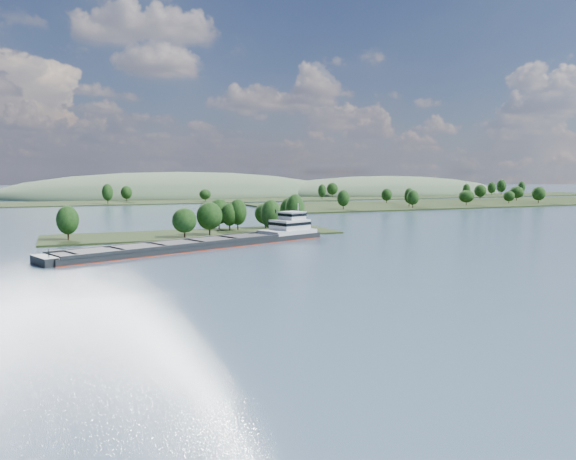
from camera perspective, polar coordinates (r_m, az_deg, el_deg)
name	(u,v)px	position (r m, az deg, el deg)	size (l,w,h in m)	color
ground	(250,260)	(139.72, -3.84, -3.07)	(1800.00, 1800.00, 0.00)	#3C5168
tree_island	(216,223)	(198.03, -7.32, 0.75)	(100.00, 31.29, 14.67)	black
right_bank	(484,202)	(416.15, 19.28, 2.72)	(320.00, 90.00, 14.81)	black
back_shoreline	(138,202)	(414.54, -15.01, 2.79)	(900.00, 60.00, 15.47)	black
hill_east	(386,194)	(569.22, 9.91, 3.63)	(260.00, 140.00, 36.00)	#445D40
hill_west	(180,196)	(521.77, -10.91, 3.41)	(320.00, 160.00, 44.00)	#445D40
cargo_barge	(217,241)	(166.33, -7.23, -1.13)	(87.32, 41.00, 12.07)	black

